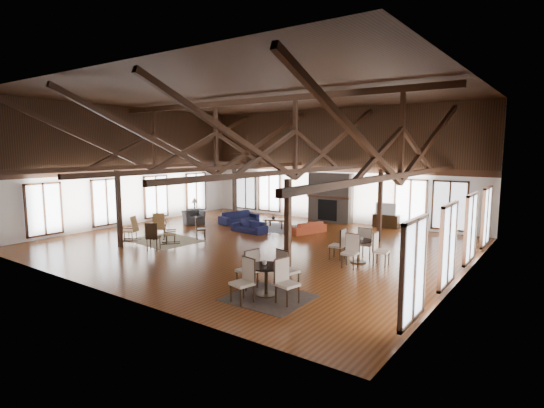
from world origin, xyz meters
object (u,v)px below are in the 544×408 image
Objects in this scene: tv_console at (386,221)px; sofa_navy_front at (249,227)px; cafe_table_near at (266,275)px; cafe_table_far at (359,247)px; sofa_navy_left at (239,217)px; sofa_orange at (307,227)px; armchair at (193,217)px; coffee_table at (276,220)px.

sofa_navy_front is at bearing -134.03° from tv_console.
tv_console is (-0.97, 11.38, -0.24)m from cafe_table_near.
cafe_table_far is 7.07m from tv_console.
sofa_navy_front is 0.85× the size of sofa_navy_left.
sofa_navy_left is 11.12m from cafe_table_near.
sofa_navy_left is at bearing -73.54° from sofa_orange.
sofa_orange is (4.27, -0.19, -0.04)m from sofa_navy_left.
armchair is 0.47× the size of cafe_table_near.
sofa_navy_left reaches higher than sofa_orange.
cafe_table_near is at bearing -97.99° from cafe_table_far.
sofa_navy_front is at bearing -113.54° from sofa_navy_left.
tv_console is at bearing 164.36° from sofa_orange.
sofa_navy_front is at bearing -39.99° from sofa_orange.
sofa_orange is at bearing -124.69° from tv_console.
sofa_orange is 8.56m from cafe_table_near.
armchair reaches higher than sofa_orange.
cafe_table_far is 1.66× the size of tv_console.
tv_console is (8.55, 4.86, -0.02)m from armchair.
cafe_table_near reaches higher than sofa_orange.
armchair is 0.81× the size of tv_console.
coffee_table is 0.59× the size of cafe_table_far.
armchair is 9.83m from tv_console.
sofa_navy_front is 1.65m from coffee_table.
sofa_orange is 1.76× the size of armchair.
sofa_navy_left reaches higher than coffee_table.
cafe_table_far is (5.97, -3.54, 0.17)m from coffee_table.
coffee_table is 6.94m from cafe_table_far.
coffee_table is 0.57× the size of cafe_table_near.
sofa_navy_front is 8.64m from cafe_table_near.
cafe_table_near reaches higher than sofa_navy_left.
sofa_navy_left is 2.02× the size of armchair.
cafe_table_near is 1.04× the size of cafe_table_far.
sofa_orange is 6.23m from armchair.
cafe_table_far is at bearing 69.65° from sofa_orange.
coffee_table is at bearing -77.18° from sofa_orange.
sofa_navy_left is 0.99× the size of cafe_table_far.
armchair is (-3.77, 0.07, 0.08)m from sofa_navy_front.
sofa_navy_left is 2.36m from coffee_table.
armchair is at bearing 168.76° from cafe_table_far.
tv_console is (-1.60, 6.88, -0.23)m from cafe_table_far.
cafe_table_near is at bearing -75.45° from coffee_table.
armchair is (-4.18, -1.52, -0.04)m from coffee_table.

